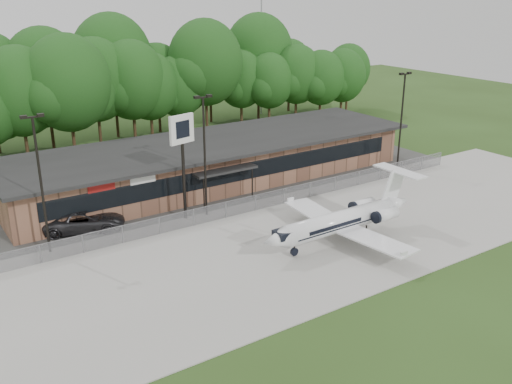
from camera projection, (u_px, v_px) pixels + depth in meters
ground at (393, 277)px, 38.02m from camera, size 160.00×160.00×0.00m
apron at (316, 236)px, 44.26m from camera, size 64.00×18.00×0.08m
parking_lot at (238, 194)px, 53.26m from camera, size 50.00×9.00×0.06m
terminal at (214, 161)px, 56.01m from camera, size 41.00×11.65×4.30m
fence at (265, 201)px, 49.49m from camera, size 46.00×0.04×1.52m
treeline at (138, 82)px, 68.33m from camera, size 72.00×12.00×15.00m
radio_mast at (261, 29)px, 82.82m from camera, size 0.20×0.20×25.00m
light_pole_left at (40, 175)px, 39.50m from camera, size 1.55×0.30×10.23m
light_pole_mid at (205, 147)px, 46.29m from camera, size 1.55×0.30×10.23m
light_pole_right at (402, 114)px, 58.30m from camera, size 1.55×0.30×10.23m
business_jet at (344, 221)px, 42.78m from camera, size 14.18×12.59×4.79m
suv at (84, 221)px, 44.99m from camera, size 6.90×4.93×1.74m
pole_sign at (182, 140)px, 45.30m from camera, size 2.31×0.80×8.84m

